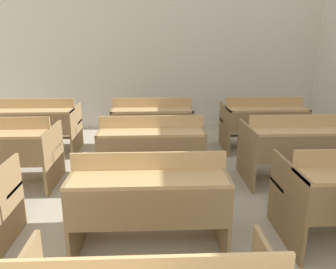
% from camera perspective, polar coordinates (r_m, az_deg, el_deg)
% --- Properties ---
extents(wall_back, '(6.85, 0.06, 3.06)m').
position_cam_1_polar(wall_back, '(6.45, -4.32, 14.49)').
color(wall_back, beige).
rests_on(wall_back, ground_plane).
extents(bench_second_center, '(1.22, 0.77, 0.86)m').
position_cam_1_polar(bench_second_center, '(2.72, -3.24, -10.68)').
color(bench_second_center, '#95764C').
rests_on(bench_second_center, ground_plane).
extents(bench_third_left, '(1.22, 0.77, 0.86)m').
position_cam_1_polar(bench_third_left, '(4.32, -27.12, -2.27)').
color(bench_third_left, '#94764C').
rests_on(bench_third_left, ground_plane).
extents(bench_third_center, '(1.22, 0.77, 0.86)m').
position_cam_1_polar(bench_third_center, '(3.92, -2.85, -2.19)').
color(bench_third_center, '#9A7C52').
rests_on(bench_third_center, ground_plane).
extents(bench_third_right, '(1.22, 0.77, 0.86)m').
position_cam_1_polar(bench_third_right, '(4.26, 21.45, -1.81)').
color(bench_third_right, '#9A7C52').
rests_on(bench_third_right, ground_plane).
extents(bench_back_left, '(1.22, 0.77, 0.86)m').
position_cam_1_polar(bench_back_left, '(5.44, -21.96, 1.81)').
color(bench_back_left, '#97784E').
rests_on(bench_back_left, ground_plane).
extents(bench_back_center, '(1.22, 0.77, 0.86)m').
position_cam_1_polar(bench_back_center, '(5.12, -2.73, 2.14)').
color(bench_back_center, '#95774D').
rests_on(bench_back_center, ground_plane).
extents(bench_back_right, '(1.22, 0.77, 0.86)m').
position_cam_1_polar(bench_back_right, '(5.40, 16.15, 2.27)').
color(bench_back_right, '#93744A').
rests_on(bench_back_right, ground_plane).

